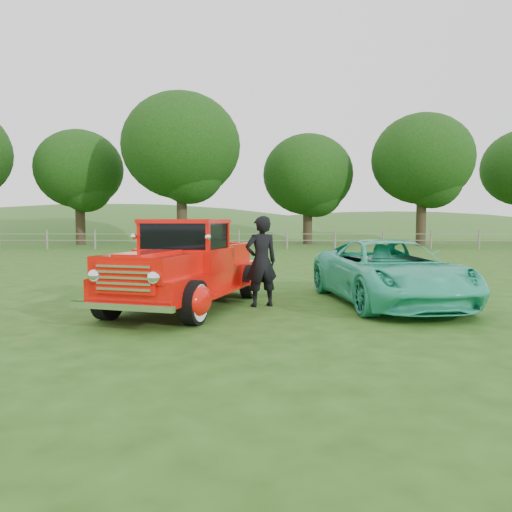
{
  "coord_description": "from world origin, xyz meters",
  "views": [
    {
      "loc": [
        1.07,
        -9.11,
        1.74
      ],
      "look_at": [
        1.07,
        1.2,
        1.02
      ],
      "focal_mm": 35.0,
      "sensor_mm": 36.0,
      "label": 1
    }
  ],
  "objects_px": {
    "tree_mid_west": "(79,169)",
    "teal_sedan": "(389,272)",
    "tree_mid_east": "(422,159)",
    "tree_near_east": "(308,175)",
    "man": "(261,261)",
    "red_pickup": "(186,268)",
    "tree_near_west": "(181,146)"
  },
  "relations": [
    {
      "from": "tree_near_east",
      "to": "tree_mid_east",
      "type": "bearing_deg",
      "value": -14.04
    },
    {
      "from": "tree_near_west",
      "to": "tree_near_east",
      "type": "bearing_deg",
      "value": 23.96
    },
    {
      "from": "red_pickup",
      "to": "man",
      "type": "relative_size",
      "value": 2.85
    },
    {
      "from": "red_pickup",
      "to": "teal_sedan",
      "type": "bearing_deg",
      "value": 23.35
    },
    {
      "from": "red_pickup",
      "to": "teal_sedan",
      "type": "xyz_separation_m",
      "value": [
        4.2,
        0.5,
        -0.12
      ]
    },
    {
      "from": "tree_near_east",
      "to": "teal_sedan",
      "type": "xyz_separation_m",
      "value": [
        -1.13,
        -27.65,
        -4.57
      ]
    },
    {
      "from": "red_pickup",
      "to": "tree_near_east",
      "type": "bearing_deg",
      "value": 95.85
    },
    {
      "from": "tree_mid_west",
      "to": "tree_near_east",
      "type": "xyz_separation_m",
      "value": [
        17.0,
        1.0,
        -0.3
      ]
    },
    {
      "from": "tree_near_east",
      "to": "teal_sedan",
      "type": "distance_m",
      "value": 28.05
    },
    {
      "from": "tree_near_west",
      "to": "tree_mid_east",
      "type": "height_order",
      "value": "tree_near_west"
    },
    {
      "from": "tree_near_west",
      "to": "red_pickup",
      "type": "relative_size",
      "value": 1.98
    },
    {
      "from": "tree_near_east",
      "to": "man",
      "type": "height_order",
      "value": "tree_near_east"
    },
    {
      "from": "teal_sedan",
      "to": "tree_mid_west",
      "type": "bearing_deg",
      "value": 113.6
    },
    {
      "from": "tree_mid_east",
      "to": "teal_sedan",
      "type": "relative_size",
      "value": 1.94
    },
    {
      "from": "tree_mid_west",
      "to": "tree_mid_east",
      "type": "relative_size",
      "value": 0.9
    },
    {
      "from": "tree_mid_west",
      "to": "teal_sedan",
      "type": "bearing_deg",
      "value": -59.22
    },
    {
      "from": "tree_mid_west",
      "to": "red_pickup",
      "type": "distance_m",
      "value": 29.93
    },
    {
      "from": "teal_sedan",
      "to": "man",
      "type": "height_order",
      "value": "man"
    },
    {
      "from": "tree_near_east",
      "to": "red_pickup",
      "type": "distance_m",
      "value": 28.99
    },
    {
      "from": "tree_near_west",
      "to": "man",
      "type": "bearing_deg",
      "value": -77.82
    },
    {
      "from": "tree_near_east",
      "to": "red_pickup",
      "type": "relative_size",
      "value": 1.58
    },
    {
      "from": "tree_near_west",
      "to": "man",
      "type": "relative_size",
      "value": 5.63
    },
    {
      "from": "tree_mid_west",
      "to": "tree_near_west",
      "type": "relative_size",
      "value": 0.81
    },
    {
      "from": "tree_mid_east",
      "to": "red_pickup",
      "type": "distance_m",
      "value": 29.84
    },
    {
      "from": "red_pickup",
      "to": "teal_sedan",
      "type": "distance_m",
      "value": 4.23
    },
    {
      "from": "teal_sedan",
      "to": "man",
      "type": "relative_size",
      "value": 2.63
    },
    {
      "from": "tree_near_east",
      "to": "man",
      "type": "bearing_deg",
      "value": -97.78
    },
    {
      "from": "man",
      "to": "red_pickup",
      "type": "bearing_deg",
      "value": -13.88
    },
    {
      "from": "tree_near_east",
      "to": "red_pickup",
      "type": "xyz_separation_m",
      "value": [
        -5.33,
        -28.15,
        -4.45
      ]
    },
    {
      "from": "tree_mid_east",
      "to": "teal_sedan",
      "type": "distance_m",
      "value": 27.78
    },
    {
      "from": "tree_mid_west",
      "to": "teal_sedan",
      "type": "height_order",
      "value": "tree_mid_west"
    },
    {
      "from": "tree_near_east",
      "to": "tree_mid_east",
      "type": "height_order",
      "value": "tree_mid_east"
    }
  ]
}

